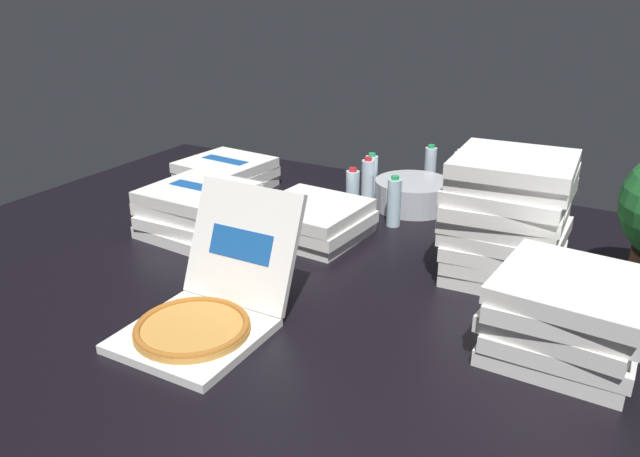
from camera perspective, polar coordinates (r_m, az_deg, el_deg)
ground_plane at (r=2.15m, az=-0.52°, el=-4.76°), size 3.20×2.40×0.02m
open_pizza_box at (r=1.85m, az=-10.32°, el=-6.98°), size 0.37×0.53×0.37m
pizza_stack_right_mid at (r=2.44m, az=-0.62°, el=0.75°), size 0.41×0.41×0.14m
pizza_stack_right_far at (r=2.16m, az=16.91°, el=0.95°), size 0.42×0.41×0.43m
pizza_stack_left_near at (r=2.52m, az=-11.12°, el=1.67°), size 0.40×0.41×0.19m
pizza_stack_right_near at (r=3.04m, az=-8.63°, el=4.93°), size 0.40×0.41×0.15m
pizza_stack_left_far at (r=1.80m, az=21.69°, el=-7.47°), size 0.42×0.41×0.24m
ice_bucket at (r=2.79m, az=8.54°, el=3.14°), size 0.34×0.34×0.13m
water_bottle_0 at (r=3.06m, az=10.10°, el=5.55°), size 0.06×0.06×0.22m
water_bottle_1 at (r=3.01m, az=12.66°, el=5.04°), size 0.06×0.06×0.22m
water_bottle_2 at (r=2.73m, az=13.09°, el=3.28°), size 0.06×0.06×0.22m
water_bottle_3 at (r=2.56m, az=6.83°, el=2.42°), size 0.06×0.06×0.22m
water_bottle_4 at (r=2.88m, az=4.75°, el=4.77°), size 0.06×0.06×0.22m
water_bottle_5 at (r=2.65m, az=3.00°, el=3.26°), size 0.06×0.06×0.22m
water_bottle_6 at (r=2.81m, az=4.40°, el=4.35°), size 0.06×0.06×0.22m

